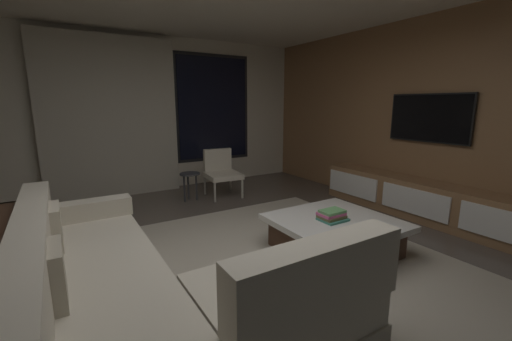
# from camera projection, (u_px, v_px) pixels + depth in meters

# --- Properties ---
(floor) EXTENTS (9.20, 9.20, 0.00)m
(floor) POSITION_uv_depth(u_px,v_px,m) (250.00, 279.00, 2.90)
(floor) COLOR #564C44
(back_wall_with_window) EXTENTS (6.60, 0.30, 2.70)m
(back_wall_with_window) POSITION_uv_depth(u_px,v_px,m) (141.00, 115.00, 5.61)
(back_wall_with_window) COLOR beige
(back_wall_with_window) RESTS_ON floor
(media_wall) EXTENTS (0.12, 7.80, 2.70)m
(media_wall) POSITION_uv_depth(u_px,v_px,m) (453.00, 119.00, 4.20)
(media_wall) COLOR #8E6642
(media_wall) RESTS_ON floor
(area_rug) EXTENTS (3.20, 3.80, 0.01)m
(area_rug) POSITION_uv_depth(u_px,v_px,m) (288.00, 273.00, 2.99)
(area_rug) COLOR #ADA391
(area_rug) RESTS_ON floor
(sectional_couch) EXTENTS (1.98, 2.50, 0.82)m
(sectional_couch) POSITION_uv_depth(u_px,v_px,m) (142.00, 291.00, 2.20)
(sectional_couch) COLOR #B1A997
(sectional_couch) RESTS_ON floor
(coffee_table) EXTENTS (1.16, 1.16, 0.36)m
(coffee_table) POSITION_uv_depth(u_px,v_px,m) (334.00, 235.00, 3.39)
(coffee_table) COLOR #462C1E
(coffee_table) RESTS_ON floor
(book_stack_on_coffee_table) EXTENTS (0.27, 0.22, 0.11)m
(book_stack_on_coffee_table) POSITION_uv_depth(u_px,v_px,m) (332.00, 215.00, 3.34)
(book_stack_on_coffee_table) COLOR #3D8372
(book_stack_on_coffee_table) RESTS_ON coffee_table
(accent_chair_near_window) EXTENTS (0.58, 0.60, 0.78)m
(accent_chair_near_window) POSITION_uv_depth(u_px,v_px,m) (221.00, 170.00, 5.48)
(accent_chair_near_window) COLOR #B2ADA0
(accent_chair_near_window) RESTS_ON floor
(side_stool) EXTENTS (0.32, 0.32, 0.46)m
(side_stool) POSITION_uv_depth(u_px,v_px,m) (190.00, 178.00, 5.16)
(side_stool) COLOR #333338
(side_stool) RESTS_ON floor
(media_console) EXTENTS (0.46, 3.10, 0.52)m
(media_console) POSITION_uv_depth(u_px,v_px,m) (427.00, 202.00, 4.31)
(media_console) COLOR #8E6642
(media_console) RESTS_ON floor
(mounted_tv) EXTENTS (0.05, 1.12, 0.65)m
(mounted_tv) POSITION_uv_depth(u_px,v_px,m) (429.00, 118.00, 4.35)
(mounted_tv) COLOR black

